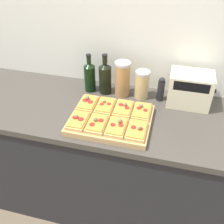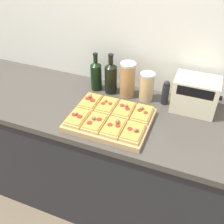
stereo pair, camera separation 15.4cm
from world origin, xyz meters
name	(u,v)px [view 2 (the right image)]	position (x,y,z in m)	size (l,w,h in m)	color
wall_back	(149,44)	(0.00, 0.67, 1.25)	(6.00, 0.06, 2.50)	silver
kitchen_counter	(126,165)	(0.00, 0.32, 0.47)	(2.63, 0.67, 0.93)	#232328
cutting_board	(110,120)	(-0.08, 0.21, 0.95)	(0.47, 0.37, 0.03)	tan
pizza_slice_back_left	(90,101)	(-0.25, 0.29, 0.98)	(0.10, 0.16, 0.05)	tan
pizza_slice_back_midleft	(107,105)	(-0.14, 0.29, 0.98)	(0.10, 0.16, 0.05)	tan
pizza_slice_back_midright	(124,109)	(-0.02, 0.29, 0.98)	(0.10, 0.16, 0.05)	tan
pizza_slice_back_right	(142,114)	(0.09, 0.29, 0.98)	(0.10, 0.16, 0.05)	tan
pizza_slice_front_left	(77,118)	(-0.25, 0.12, 0.98)	(0.10, 0.16, 0.05)	tan
pizza_slice_front_midleft	(95,122)	(-0.14, 0.12, 0.98)	(0.10, 0.16, 0.05)	tan
pizza_slice_front_midright	(114,127)	(-0.02, 0.12, 0.98)	(0.10, 0.16, 0.05)	tan
pizza_slice_front_right	(133,132)	(0.09, 0.12, 0.98)	(0.10, 0.16, 0.05)	tan
olive_oil_bottle	(96,75)	(-0.31, 0.52, 1.04)	(0.08, 0.08, 0.27)	black
wine_bottle	(111,77)	(-0.20, 0.52, 1.05)	(0.08, 0.08, 0.28)	black
grain_jar_tall	(127,80)	(-0.08, 0.52, 1.05)	(0.10, 0.10, 0.24)	#AD7F4C
grain_jar_short	(147,87)	(0.05, 0.52, 1.03)	(0.09, 0.09, 0.19)	tan
pepper_mill	(166,93)	(0.17, 0.52, 1.01)	(0.05, 0.05, 0.17)	black
toaster_oven	(195,95)	(0.35, 0.52, 1.04)	(0.29, 0.18, 0.22)	beige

